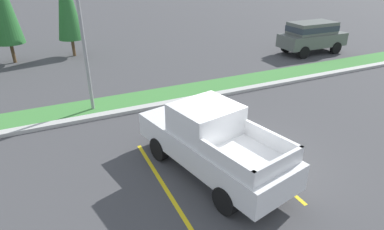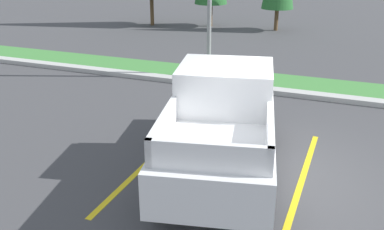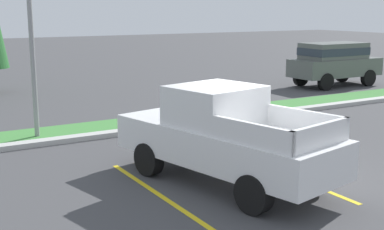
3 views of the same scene
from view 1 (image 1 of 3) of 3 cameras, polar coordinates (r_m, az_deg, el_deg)
name	(u,v)px [view 1 (image 1 of 3)]	position (r m, az deg, el deg)	size (l,w,h in m)	color
ground_plane	(233,160)	(10.62, 7.24, -7.90)	(120.00, 120.00, 0.00)	#424244
parking_line_near	(163,185)	(9.54, -5.05, -12.14)	(0.12, 4.80, 0.01)	yellow
parking_line_far	(253,159)	(10.76, 10.71, -7.65)	(0.12, 4.80, 0.01)	yellow
curb_strip	(174,102)	(14.51, -3.19, 2.24)	(56.00, 0.40, 0.15)	#B2B2AD
grass_median	(165,95)	(15.48, -4.74, 3.55)	(56.00, 1.80, 0.06)	#42843D
pickup_truck_main	(211,141)	(9.52, 3.32, -4.63)	(2.97, 5.50, 2.10)	black
suv_distant	(312,35)	(23.89, 20.35, 13.03)	(4.62, 1.99, 2.10)	black
street_light	(80,10)	(13.32, -19.15, 16.96)	(0.24, 1.49, 7.14)	gray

